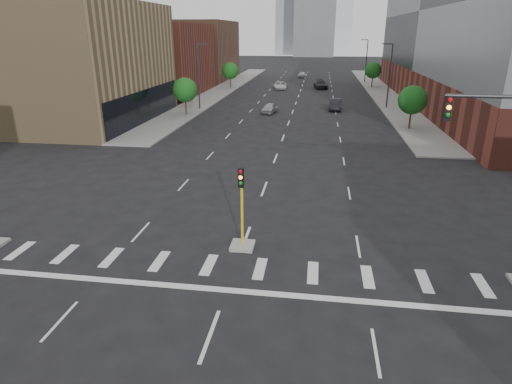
% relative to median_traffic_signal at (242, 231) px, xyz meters
% --- Properties ---
extents(ground, '(400.00, 400.00, 0.00)m').
position_rel_median_traffic_signal_xyz_m(ground, '(0.00, -8.97, -0.97)').
color(ground, black).
rests_on(ground, ground).
extents(sidewalk_left_far, '(5.00, 92.00, 0.15)m').
position_rel_median_traffic_signal_xyz_m(sidewalk_left_far, '(-15.00, 65.03, -0.90)').
color(sidewalk_left_far, gray).
rests_on(sidewalk_left_far, ground).
extents(sidewalk_right_far, '(5.00, 92.00, 0.15)m').
position_rel_median_traffic_signal_xyz_m(sidewalk_right_far, '(15.00, 65.03, -0.90)').
color(sidewalk_right_far, gray).
rests_on(sidewalk_right_far, ground).
extents(building_left_mid, '(20.00, 24.00, 14.00)m').
position_rel_median_traffic_signal_xyz_m(building_left_mid, '(-27.50, 31.03, 6.03)').
color(building_left_mid, '#9B8057').
rests_on(building_left_mid, ground).
extents(building_left_far_a, '(20.00, 22.00, 12.00)m').
position_rel_median_traffic_signal_xyz_m(building_left_far_a, '(-27.50, 57.03, 5.03)').
color(building_left_far_a, brown).
rests_on(building_left_far_a, ground).
extents(building_left_far_b, '(20.00, 24.00, 13.00)m').
position_rel_median_traffic_signal_xyz_m(building_left_far_b, '(-27.50, 83.03, 5.53)').
color(building_left_far_b, brown).
rests_on(building_left_far_b, ground).
extents(building_right_main, '(24.00, 70.00, 22.00)m').
position_rel_median_traffic_signal_xyz_m(building_right_main, '(29.50, 51.03, 10.03)').
color(building_right_main, brown).
rests_on(building_right_main, ground).
extents(tower_mid, '(18.00, 18.00, 44.00)m').
position_rel_median_traffic_signal_xyz_m(tower_mid, '(0.00, 191.03, 21.03)').
color(tower_mid, slate).
rests_on(tower_mid, ground).
extents(median_traffic_signal, '(1.20, 1.20, 4.40)m').
position_rel_median_traffic_signal_xyz_m(median_traffic_signal, '(0.00, 0.00, 0.00)').
color(median_traffic_signal, '#999993').
rests_on(median_traffic_signal, ground).
extents(streetlight_right_a, '(1.60, 0.22, 9.07)m').
position_rel_median_traffic_signal_xyz_m(streetlight_right_a, '(13.41, 46.03, 4.04)').
color(streetlight_right_a, '#2D2D30').
rests_on(streetlight_right_a, ground).
extents(streetlight_right_b, '(1.60, 0.22, 9.07)m').
position_rel_median_traffic_signal_xyz_m(streetlight_right_b, '(13.41, 81.03, 4.04)').
color(streetlight_right_b, '#2D2D30').
rests_on(streetlight_right_b, ground).
extents(streetlight_left, '(1.60, 0.22, 9.07)m').
position_rel_median_traffic_signal_xyz_m(streetlight_left, '(-13.41, 41.03, 4.04)').
color(streetlight_left, '#2D2D30').
rests_on(streetlight_left, ground).
extents(tree_left_near, '(3.20, 3.20, 4.85)m').
position_rel_median_traffic_signal_xyz_m(tree_left_near, '(-14.00, 36.03, 2.42)').
color(tree_left_near, '#382619').
rests_on(tree_left_near, ground).
extents(tree_left_far, '(3.20, 3.20, 4.85)m').
position_rel_median_traffic_signal_xyz_m(tree_left_far, '(-14.00, 66.03, 2.42)').
color(tree_left_far, '#382619').
rests_on(tree_left_far, ground).
extents(tree_right_near, '(3.20, 3.20, 4.85)m').
position_rel_median_traffic_signal_xyz_m(tree_right_near, '(14.00, 31.03, 2.42)').
color(tree_right_near, '#382619').
rests_on(tree_right_near, ground).
extents(tree_right_far, '(3.20, 3.20, 4.85)m').
position_rel_median_traffic_signal_xyz_m(tree_right_far, '(14.00, 71.03, 2.42)').
color(tree_right_far, '#382619').
rests_on(tree_right_far, ground).
extents(car_near_left, '(2.26, 4.20, 1.36)m').
position_rel_median_traffic_signal_xyz_m(car_near_left, '(-3.11, 39.46, -0.29)').
color(car_near_left, '#A4A4A8').
rests_on(car_near_left, ground).
extents(car_mid_right, '(1.93, 4.83, 1.56)m').
position_rel_median_traffic_signal_xyz_m(car_mid_right, '(5.98, 43.28, -0.19)').
color(car_mid_right, black).
rests_on(car_mid_right, ground).
extents(car_far_left, '(2.71, 5.17, 1.39)m').
position_rel_median_traffic_signal_xyz_m(car_far_left, '(-4.06, 66.32, -0.28)').
color(car_far_left, silver).
rests_on(car_far_left, ground).
extents(car_deep_right, '(3.04, 5.90, 1.64)m').
position_rel_median_traffic_signal_xyz_m(car_deep_right, '(3.78, 68.30, -0.15)').
color(car_deep_right, black).
rests_on(car_deep_right, ground).
extents(car_distant, '(1.82, 4.17, 1.40)m').
position_rel_median_traffic_signal_xyz_m(car_distant, '(-0.83, 89.94, -0.27)').
color(car_distant, silver).
rests_on(car_distant, ground).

